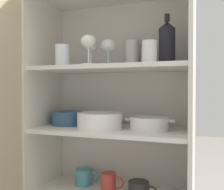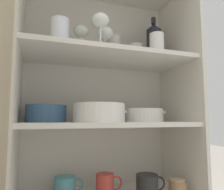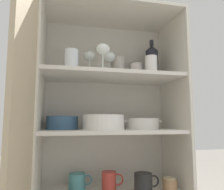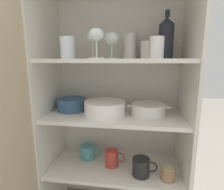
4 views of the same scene
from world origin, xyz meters
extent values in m
cube|color=silver|center=(0.00, 0.35, 0.67)|extent=(0.80, 0.02, 1.34)
cube|color=silver|center=(-0.39, 0.17, 0.67)|extent=(0.02, 0.38, 1.34)
cube|color=silver|center=(0.39, 0.17, 0.67)|extent=(0.02, 0.38, 1.34)
cube|color=silver|center=(0.00, 0.17, 0.66)|extent=(0.76, 0.35, 0.02)
cube|color=silver|center=(0.00, 0.17, 0.97)|extent=(0.76, 0.35, 0.02)
cylinder|color=silver|center=(0.18, 0.24, 1.03)|extent=(0.08, 0.08, 0.10)
cylinder|color=white|center=(0.21, 0.08, 1.03)|extent=(0.07, 0.07, 0.10)
cylinder|color=silver|center=(0.08, 0.29, 1.05)|extent=(0.07, 0.07, 0.15)
cylinder|color=white|center=(-0.23, 0.09, 1.03)|extent=(0.07, 0.07, 0.11)
cylinder|color=white|center=(-0.02, 0.17, 0.98)|extent=(0.06, 0.06, 0.01)
cylinder|color=white|center=(-0.02, 0.17, 1.02)|extent=(0.01, 0.01, 0.07)
ellipsoid|color=white|center=(-0.02, 0.17, 1.09)|extent=(0.08, 0.08, 0.06)
cylinder|color=white|center=(-0.07, 0.05, 0.98)|extent=(0.07, 0.07, 0.01)
cylinder|color=white|center=(-0.07, 0.05, 1.02)|extent=(0.01, 0.01, 0.08)
ellipsoid|color=white|center=(-0.07, 0.05, 1.09)|extent=(0.07, 0.07, 0.06)
cylinder|color=white|center=(-0.13, 0.20, 0.98)|extent=(0.07, 0.07, 0.01)
cylinder|color=white|center=(-0.13, 0.20, 1.02)|extent=(0.01, 0.01, 0.08)
ellipsoid|color=white|center=(-0.13, 0.20, 1.09)|extent=(0.07, 0.07, 0.06)
cylinder|color=black|center=(0.27, 0.21, 1.07)|extent=(0.08, 0.08, 0.18)
cone|color=black|center=(0.27, 0.21, 1.17)|extent=(0.08, 0.08, 0.03)
cylinder|color=black|center=(0.27, 0.21, 1.21)|extent=(0.03, 0.03, 0.03)
cylinder|color=white|center=(-0.05, 0.14, 0.67)|extent=(0.23, 0.23, 0.01)
cylinder|color=white|center=(-0.05, 0.14, 0.68)|extent=(0.23, 0.23, 0.01)
cylinder|color=white|center=(-0.05, 0.14, 0.69)|extent=(0.23, 0.23, 0.01)
cylinder|color=white|center=(-0.05, 0.14, 0.70)|extent=(0.23, 0.23, 0.01)
cylinder|color=white|center=(-0.05, 0.14, 0.71)|extent=(0.23, 0.23, 0.01)
cylinder|color=white|center=(-0.05, 0.14, 0.72)|extent=(0.23, 0.23, 0.01)
cylinder|color=white|center=(-0.05, 0.14, 0.72)|extent=(0.23, 0.23, 0.01)
cylinder|color=white|center=(-0.05, 0.14, 0.73)|extent=(0.23, 0.23, 0.01)
cylinder|color=white|center=(-0.05, 0.14, 0.74)|extent=(0.23, 0.23, 0.01)
cylinder|color=#33567A|center=(-0.27, 0.21, 0.70)|extent=(0.17, 0.17, 0.07)
torus|color=#33567A|center=(-0.27, 0.21, 0.74)|extent=(0.17, 0.17, 0.01)
cylinder|color=white|center=(0.19, 0.19, 0.70)|extent=(0.19, 0.19, 0.06)
cube|color=white|center=(0.08, 0.19, 0.71)|extent=(0.03, 0.02, 0.01)
cube|color=white|center=(0.30, 0.19, 0.71)|extent=(0.03, 0.02, 0.01)
cylinder|color=black|center=(0.16, 0.10, 0.39)|extent=(0.10, 0.10, 0.10)
torus|color=black|center=(0.22, 0.10, 0.39)|extent=(0.06, 0.01, 0.06)
cylinder|color=teal|center=(-0.18, 0.23, 0.38)|extent=(0.09, 0.09, 0.09)
torus|color=teal|center=(-0.13, 0.23, 0.39)|extent=(0.06, 0.01, 0.06)
cylinder|color=#BC3D33|center=(-0.01, 0.17, 0.39)|extent=(0.08, 0.08, 0.10)
torus|color=#BC3D33|center=(0.03, 0.17, 0.39)|extent=(0.07, 0.01, 0.07)
cylinder|color=#99704C|center=(0.30, 0.09, 0.37)|extent=(0.08, 0.08, 0.06)
cylinder|color=tan|center=(0.30, 0.09, 0.41)|extent=(0.07, 0.07, 0.01)
camera|label=1|loc=(0.44, -1.07, 0.86)|focal=42.00mm
camera|label=2|loc=(-0.30, -0.79, 0.68)|focal=35.00mm
camera|label=3|loc=(-0.26, -1.04, 0.71)|focal=35.00mm
camera|label=4|loc=(0.12, -0.79, 0.97)|focal=28.00mm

